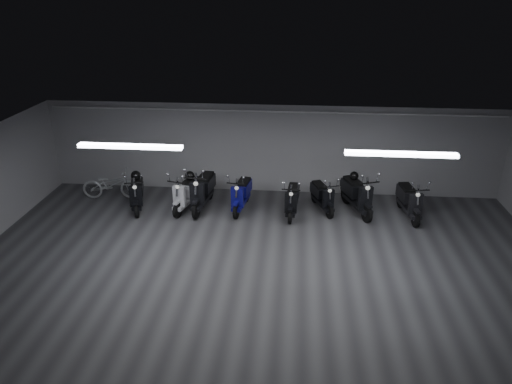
# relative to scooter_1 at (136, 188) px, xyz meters

# --- Properties ---
(floor) EXTENTS (14.00, 10.00, 0.01)m
(floor) POSITION_rel_scooter_1_xyz_m (3.85, -3.37, -0.66)
(floor) COLOR #3C3C3F
(floor) RESTS_ON ground
(ceiling) EXTENTS (14.00, 10.00, 0.01)m
(ceiling) POSITION_rel_scooter_1_xyz_m (3.85, -3.37, 2.15)
(ceiling) COLOR slate
(ceiling) RESTS_ON ground
(back_wall) EXTENTS (14.00, 0.01, 2.80)m
(back_wall) POSITION_rel_scooter_1_xyz_m (3.85, 1.64, 0.75)
(back_wall) COLOR #98989A
(back_wall) RESTS_ON ground
(fluor_strip_left) EXTENTS (2.40, 0.18, 0.08)m
(fluor_strip_left) POSITION_rel_scooter_1_xyz_m (0.85, -2.37, 2.09)
(fluor_strip_left) COLOR white
(fluor_strip_left) RESTS_ON ceiling
(fluor_strip_right) EXTENTS (2.40, 0.18, 0.08)m
(fluor_strip_right) POSITION_rel_scooter_1_xyz_m (6.85, -2.37, 2.09)
(fluor_strip_right) COLOR white
(fluor_strip_right) RESTS_ON ceiling
(conduit) EXTENTS (13.60, 0.05, 0.05)m
(conduit) POSITION_rel_scooter_1_xyz_m (3.85, 1.55, 1.97)
(conduit) COLOR white
(conduit) RESTS_ON back_wall
(scooter_1) EXTENTS (1.02, 1.84, 1.30)m
(scooter_1) POSITION_rel_scooter_1_xyz_m (0.00, 0.00, 0.00)
(scooter_1) COLOR black
(scooter_1) RESTS_ON floor
(scooter_2) EXTENTS (1.03, 1.89, 1.33)m
(scooter_2) POSITION_rel_scooter_1_xyz_m (1.46, 0.10, 0.02)
(scooter_2) COLOR silver
(scooter_2) RESTS_ON floor
(scooter_3) EXTENTS (0.88, 2.07, 1.50)m
(scooter_3) POSITION_rel_scooter_1_xyz_m (1.92, 0.18, 0.10)
(scooter_3) COLOR black
(scooter_3) RESTS_ON floor
(scooter_4) EXTENTS (0.83, 1.83, 1.31)m
(scooter_4) POSITION_rel_scooter_1_xyz_m (3.06, 0.20, 0.00)
(scooter_4) COLOR navy
(scooter_4) RESTS_ON floor
(scooter_5) EXTENTS (0.69, 1.72, 1.25)m
(scooter_5) POSITION_rel_scooter_1_xyz_m (4.54, -0.01, -0.03)
(scooter_5) COLOR black
(scooter_5) RESTS_ON floor
(scooter_7) EXTENTS (1.08, 1.69, 1.20)m
(scooter_7) POSITION_rel_scooter_1_xyz_m (5.41, 0.35, -0.05)
(scooter_7) COLOR black
(scooter_7) RESTS_ON floor
(scooter_8) EXTENTS (1.29, 2.06, 1.45)m
(scooter_8) POSITION_rel_scooter_1_xyz_m (6.39, 0.32, 0.08)
(scooter_8) COLOR black
(scooter_8) RESTS_ON floor
(scooter_9) EXTENTS (0.84, 1.86, 1.34)m
(scooter_9) POSITION_rel_scooter_1_xyz_m (7.83, 0.14, 0.02)
(scooter_9) COLOR black
(scooter_9) RESTS_ON floor
(bicycle) EXTENTS (1.79, 0.79, 1.12)m
(bicycle) POSITION_rel_scooter_1_xyz_m (-1.04, 0.65, -0.09)
(bicycle) COLOR silver
(bicycle) RESTS_ON floor
(helmet_0) EXTENTS (0.26, 0.26, 0.26)m
(helmet_0) POSITION_rel_scooter_1_xyz_m (6.30, 0.57, 0.38)
(helmet_0) COLOR black
(helmet_0) RESTS_ON scooter_8
(helmet_1) EXTENTS (0.29, 0.29, 0.29)m
(helmet_1) POSITION_rel_scooter_1_xyz_m (-0.06, 0.23, 0.30)
(helmet_1) COLOR black
(helmet_1) RESTS_ON scooter_1
(helmet_2) EXTENTS (0.28, 0.28, 0.28)m
(helmet_2) POSITION_rel_scooter_1_xyz_m (1.52, 0.34, 0.31)
(helmet_2) COLOR black
(helmet_2) RESTS_ON scooter_2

